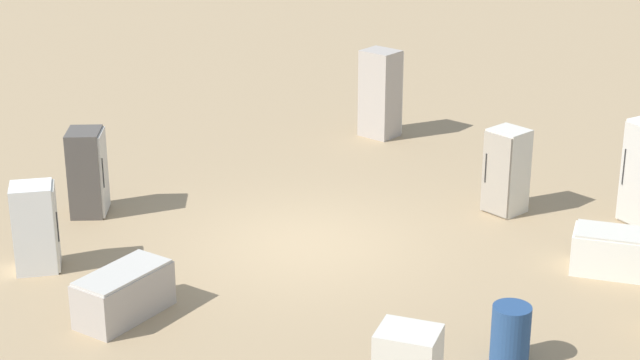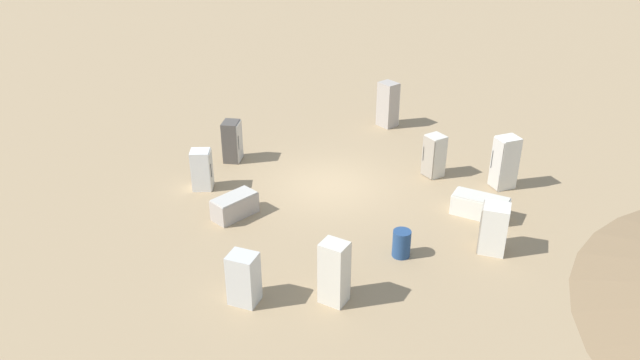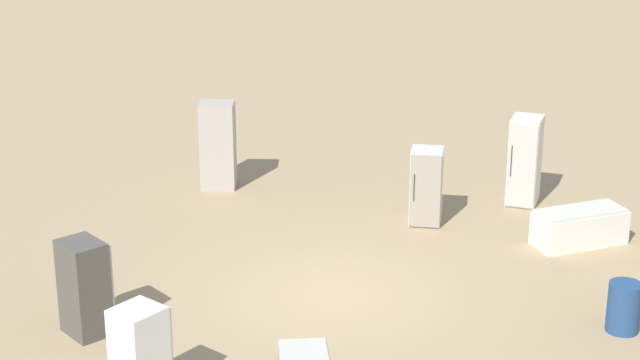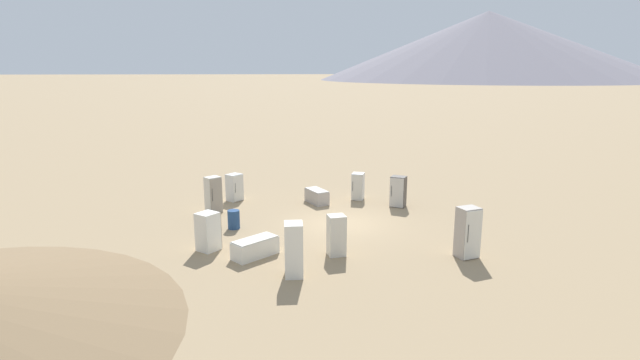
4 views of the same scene
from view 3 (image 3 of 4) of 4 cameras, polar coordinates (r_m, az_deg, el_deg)
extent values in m
plane|color=#9E8460|center=(18.47, 0.76, -6.18)|extent=(1000.00, 1000.00, 0.00)
cube|color=#4C4742|center=(17.29, -12.47, -5.65)|extent=(0.92, 0.87, 1.57)
cube|color=#BCB7AD|center=(17.42, -11.58, -5.39)|extent=(0.63, 0.39, 1.50)
cylinder|color=#2D2D2D|center=(17.20, -11.08, -5.40)|extent=(0.02, 0.02, 0.55)
cube|color=beige|center=(21.42, 5.69, -0.33)|extent=(0.72, 0.68, 1.56)
cube|color=gray|center=(21.13, 5.63, -0.61)|extent=(0.60, 0.14, 1.50)
cylinder|color=#2D2D2D|center=(21.09, 5.04, -0.41)|extent=(0.02, 0.02, 0.55)
cube|color=white|center=(15.28, -9.60, -9.21)|extent=(0.79, 0.82, 1.44)
cube|color=beige|center=(15.48, -8.63, -8.77)|extent=(0.56, 0.24, 1.38)
cylinder|color=#2D2D2D|center=(15.32, -8.03, -8.74)|extent=(0.02, 0.02, 0.50)
cube|color=silver|center=(21.03, 13.67, -2.49)|extent=(1.83, 1.70, 0.66)
cube|color=beige|center=(20.91, 13.75, -1.60)|extent=(1.76, 1.63, 0.04)
cube|color=silver|center=(22.76, 10.87, 1.02)|extent=(0.62, 0.73, 1.88)
cube|color=#BCB7AD|center=(22.40, 10.70, 0.74)|extent=(0.59, 0.05, 1.80)
cylinder|color=#2D2D2D|center=(22.37, 10.16, 1.00)|extent=(0.02, 0.02, 0.66)
cube|color=#A89E93|center=(23.42, -5.47, 1.86)|extent=(0.89, 0.81, 1.92)
cube|color=silver|center=(23.73, -5.37, 2.10)|extent=(0.69, 0.25, 1.84)
cylinder|color=#2D2D2D|center=(23.70, -4.75, 2.34)|extent=(0.02, 0.02, 0.67)
cylinder|color=navy|center=(17.79, 15.90, -6.54)|extent=(0.53, 0.53, 0.83)
camera|label=1|loc=(11.43, 70.25, 3.77)|focal=60.00mm
camera|label=2|loc=(15.30, 79.62, 13.22)|focal=35.00mm
camera|label=4|loc=(37.41, 16.23, 17.05)|focal=28.00mm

